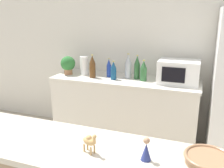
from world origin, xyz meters
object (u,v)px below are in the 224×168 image
(back_bottle_2, at_px, (114,71))
(fruit_bowl, at_px, (208,159))
(back_bottle_4, at_px, (128,67))
(back_bottle_5, at_px, (137,68))
(potted_plant, at_px, (68,64))
(back_bottle_1, at_px, (109,68))
(paper_towel_roll, at_px, (84,66))
(wise_man_figurine_purple, at_px, (146,150))
(back_bottle_3, at_px, (144,71))
(microwave, at_px, (179,72))
(camel_figurine, at_px, (90,141))
(back_bottle_0, at_px, (92,67))

(back_bottle_2, height_order, fruit_bowl, back_bottle_2)
(back_bottle_4, bearing_deg, back_bottle_5, 3.34)
(potted_plant, xyz_separation_m, back_bottle_1, (0.58, 0.06, -0.02))
(paper_towel_roll, xyz_separation_m, back_bottle_4, (0.62, 0.02, 0.03))
(back_bottle_4, bearing_deg, wise_man_figurine_purple, -71.04)
(paper_towel_roll, bearing_deg, back_bottle_3, -2.40)
(microwave, distance_m, back_bottle_5, 0.53)
(back_bottle_1, relative_size, camel_figurine, 2.13)
(microwave, relative_size, back_bottle_1, 1.92)
(back_bottle_5, height_order, wise_man_figurine_purple, back_bottle_5)
(potted_plant, distance_m, camel_figurine, 2.27)
(back_bottle_0, xyz_separation_m, camel_figurine, (0.83, -1.87, 0.04))
(back_bottle_5, bearing_deg, back_bottle_3, -32.74)
(fruit_bowl, bearing_deg, wise_man_figurine_purple, -166.71)
(back_bottle_1, xyz_separation_m, back_bottle_3, (0.48, -0.03, 0.01))
(back_bottle_4, xyz_separation_m, fruit_bowl, (0.97, -1.90, -0.01))
(back_bottle_5, distance_m, fruit_bowl, 2.08)
(potted_plant, xyz_separation_m, microwave, (1.48, 0.06, -0.00))
(back_bottle_4, bearing_deg, potted_plant, -174.30)
(back_bottle_4, bearing_deg, microwave, -2.16)
(back_bottle_0, bearing_deg, wise_man_figurine_purple, -58.49)
(wise_man_figurine_purple, bearing_deg, potted_plant, 128.86)
(paper_towel_roll, bearing_deg, back_bottle_4, 2.12)
(back_bottle_5, xyz_separation_m, fruit_bowl, (0.85, -1.90, -0.01))
(camel_figurine, bearing_deg, back_bottle_2, 106.10)
(paper_towel_roll, distance_m, back_bottle_2, 0.48)
(microwave, relative_size, fruit_bowl, 2.06)
(back_bottle_2, relative_size, camel_figurine, 2.05)
(potted_plant, xyz_separation_m, back_bottle_4, (0.84, 0.08, 0.01))
(camel_figurine, distance_m, wise_man_figurine_purple, 0.29)
(fruit_bowl, bearing_deg, back_bottle_0, 128.70)
(potted_plant, xyz_separation_m, back_bottle_3, (1.06, 0.03, -0.02))
(back_bottle_4, distance_m, fruit_bowl, 2.13)
(back_bottle_5, bearing_deg, back_bottle_2, -153.11)
(back_bottle_3, height_order, back_bottle_4, back_bottle_4)
(back_bottle_4, bearing_deg, back_bottle_2, -139.84)
(microwave, bearing_deg, back_bottle_3, -175.43)
(back_bottle_2, bearing_deg, back_bottle_3, 11.08)
(microwave, height_order, back_bottle_5, back_bottle_5)
(back_bottle_0, relative_size, back_bottle_1, 1.22)
(back_bottle_2, relative_size, fruit_bowl, 1.02)
(back_bottle_1, xyz_separation_m, wise_man_figurine_purple, (0.93, -1.94, 0.05))
(microwave, bearing_deg, back_bottle_0, -174.43)
(back_bottle_2, relative_size, back_bottle_3, 0.91)
(back_bottle_2, height_order, camel_figurine, back_bottle_2)
(back_bottle_0, distance_m, wise_man_figurine_purple, 2.15)
(camel_figurine, bearing_deg, back_bottle_3, 94.90)
(back_bottle_0, height_order, back_bottle_5, back_bottle_5)
(back_bottle_2, bearing_deg, potted_plant, 176.06)
(microwave, bearing_deg, back_bottle_1, -179.88)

